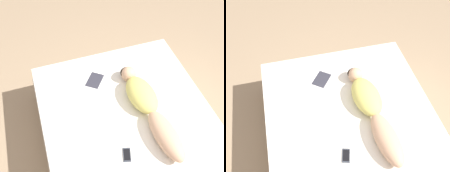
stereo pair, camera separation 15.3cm
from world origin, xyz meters
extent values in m
plane|color=#9E8466|center=(0.00, 0.00, 0.00)|extent=(12.00, 12.00, 0.00)
cube|color=beige|center=(0.00, 0.00, 0.19)|extent=(1.86, 2.14, 0.38)
cube|color=silver|center=(0.00, 0.00, 0.48)|extent=(1.80, 2.08, 0.20)
ellipsoid|color=tan|center=(0.24, -0.36, 0.67)|extent=(0.27, 0.62, 0.18)
ellipsoid|color=#D1C660|center=(0.21, 0.17, 0.68)|extent=(0.33, 0.54, 0.20)
ellipsoid|color=black|center=(0.18, 0.54, 0.67)|extent=(0.19, 0.18, 0.10)
sphere|color=tan|center=(0.18, 0.51, 0.67)|extent=(0.18, 0.18, 0.18)
cube|color=white|center=(-0.41, 0.76, 0.58)|extent=(0.40, 0.41, 0.01)
cube|color=white|center=(-0.21, 0.61, 0.58)|extent=(0.40, 0.41, 0.01)
cube|color=#2D2D38|center=(-0.21, 0.61, 0.59)|extent=(0.27, 0.28, 0.00)
cube|color=#333842|center=(-0.17, -0.39, 0.58)|extent=(0.11, 0.16, 0.01)
cube|color=black|center=(-0.17, -0.39, 0.59)|extent=(0.09, 0.13, 0.00)
camera|label=1|loc=(-0.65, -1.38, 2.95)|focal=42.00mm
camera|label=2|loc=(-0.50, -1.42, 2.95)|focal=42.00mm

